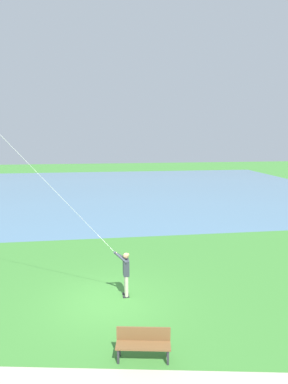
% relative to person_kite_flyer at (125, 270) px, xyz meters
% --- Properties ---
extents(ground_plane, '(120.00, 120.00, 0.00)m').
position_rel_person_kite_flyer_xyz_m(ground_plane, '(0.32, -0.65, -1.05)').
color(ground_plane, '#3D7F33').
extents(lake_water, '(36.00, 44.00, 0.01)m').
position_rel_person_kite_flyer_xyz_m(lake_water, '(-25.38, 3.35, -1.04)').
color(lake_water, teal).
rests_on(lake_water, ground).
extents(person_kite_flyer, '(0.52, 0.61, 1.83)m').
position_rel_person_kite_flyer_xyz_m(person_kite_flyer, '(0.00, 0.00, 0.00)').
color(person_kite_flyer, '#232328').
rests_on(person_kite_flyer, ground).
extents(park_bench_near_walkway, '(0.69, 1.55, 0.88)m').
position_rel_person_kite_flyer_xyz_m(park_bench_near_walkway, '(3.69, 0.16, -0.54)').
color(park_bench_near_walkway, brown).
rests_on(park_bench_near_walkway, ground).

